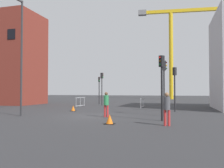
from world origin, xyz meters
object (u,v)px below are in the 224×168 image
object	(u,v)px
streetlamp_tall	(20,49)
traffic_light_median	(102,84)
construction_crane	(174,36)
traffic_light_near	(175,82)
traffic_light_corner	(164,79)
pedestrian_waiting	(106,102)
traffic_light_crosswalk	(99,86)
pedestrian_walking	(167,106)
traffic_light_far	(162,77)
traffic_cone_on_verge	(73,108)
traffic_cone_by_barrier	(110,120)

from	to	relation	value
streetlamp_tall	traffic_light_median	xyz separation A→B (m)	(1.79, 13.79, -2.11)
construction_crane	traffic_light_near	bearing A→B (deg)	-89.27
construction_crane	traffic_light_median	distance (m)	29.39
construction_crane	traffic_light_corner	world-z (taller)	construction_crane
traffic_light_corner	pedestrian_waiting	size ratio (longest dim) A/B	2.31
traffic_light_near	traffic_light_crosswalk	xyz separation A→B (m)	(-10.37, 9.75, -0.07)
traffic_light_median	pedestrian_walking	distance (m)	18.08
traffic_light_corner	pedestrian_waiting	xyz separation A→B (m)	(-3.89, -1.77, -1.69)
traffic_light_far	traffic_light_corner	size ratio (longest dim) A/B	0.99
traffic_light_crosswalk	traffic_cone_on_verge	distance (m)	11.85
pedestrian_walking	traffic_light_crosswalk	bearing A→B (deg)	118.42
pedestrian_waiting	traffic_cone_on_verge	distance (m)	5.94
streetlamp_tall	traffic_light_corner	bearing A→B (deg)	16.14
traffic_light_median	traffic_light_crosswalk	distance (m)	3.14
pedestrian_walking	pedestrian_waiting	distance (m)	5.29
pedestrian_walking	pedestrian_waiting	bearing A→B (deg)	144.11
traffic_light_corner	traffic_cone_by_barrier	bearing A→B (deg)	-118.01
traffic_light_far	pedestrian_waiting	bearing A→B (deg)	164.29
traffic_light_median	traffic_cone_on_verge	world-z (taller)	traffic_light_median
traffic_light_near	traffic_light_far	bearing A→B (deg)	-95.86
traffic_light_median	pedestrian_waiting	size ratio (longest dim) A/B	2.36
pedestrian_walking	streetlamp_tall	bearing A→B (deg)	169.51
traffic_light_crosswalk	traffic_cone_on_verge	xyz separation A→B (m)	(1.41, -11.53, -2.34)
traffic_light_median	construction_crane	bearing A→B (deg)	71.49
traffic_light_median	traffic_light_corner	xyz separation A→B (m)	(8.32, -10.87, -0.06)
streetlamp_tall	traffic_light_far	xyz separation A→B (m)	(10.12, 0.06, -2.20)
pedestrian_walking	traffic_cone_by_barrier	size ratio (longest dim) A/B	3.21
traffic_light_median	traffic_cone_on_verge	bearing A→B (deg)	-89.53
traffic_light_far	traffic_light_near	bearing A→B (deg)	84.14
traffic_light_far	traffic_cone_on_verge	world-z (taller)	traffic_light_far
pedestrian_waiting	traffic_light_far	bearing A→B (deg)	-15.71
traffic_cone_by_barrier	traffic_cone_on_verge	bearing A→B (deg)	127.53
traffic_light_crosswalk	traffic_cone_on_verge	size ratio (longest dim) A/B	7.51
traffic_light_far	traffic_cone_by_barrier	distance (m)	4.25
traffic_cone_on_verge	construction_crane	bearing A→B (deg)	76.06
traffic_light_far	traffic_light_corner	distance (m)	2.87
traffic_light_near	traffic_cone_by_barrier	world-z (taller)	traffic_light_near
traffic_light_median	pedestrian_walking	bearing A→B (deg)	-61.02
traffic_light_near	pedestrian_waiting	xyz separation A→B (m)	(-4.60, -5.73, -1.62)
traffic_light_corner	traffic_cone_by_barrier	world-z (taller)	traffic_light_corner
streetlamp_tall	traffic_light_near	world-z (taller)	streetlamp_tall
traffic_light_near	traffic_cone_on_verge	size ratio (longest dim) A/B	7.74
traffic_light_crosswalk	pedestrian_walking	size ratio (longest dim) A/B	2.17
pedestrian_walking	traffic_cone_by_barrier	world-z (taller)	pedestrian_walking
construction_crane	pedestrian_waiting	distance (m)	40.74
traffic_light_far	traffic_light_median	size ratio (longest dim) A/B	0.97
construction_crane	traffic_light_crosswalk	bearing A→B (deg)	-113.50
traffic_cone_by_barrier	streetlamp_tall	bearing A→B (deg)	163.96
pedestrian_waiting	streetlamp_tall	bearing A→B (deg)	-169.49
construction_crane	pedestrian_walking	bearing A→B (deg)	-89.86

